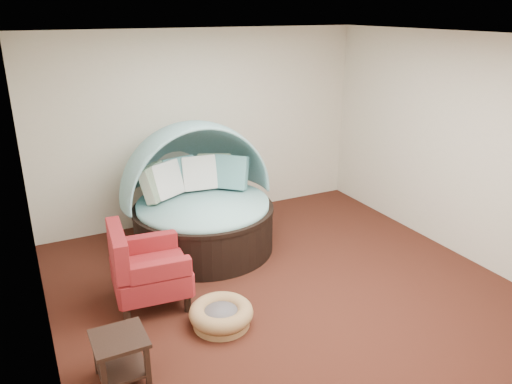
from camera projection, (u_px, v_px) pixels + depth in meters
name	position (u px, v px, depth m)	size (l,w,h in m)	color
floor	(285.00, 289.00, 5.77)	(5.00, 5.00, 0.00)	#411C12
wall_back	(203.00, 127.00, 7.38)	(5.00, 5.00, 0.00)	beige
wall_front	(482.00, 284.00, 3.18)	(5.00, 5.00, 0.00)	beige
wall_left	(32.00, 215.00, 4.23)	(5.00, 5.00, 0.00)	beige
wall_right	(458.00, 147.00, 6.33)	(5.00, 5.00, 0.00)	beige
ceiling	(290.00, 36.00, 4.79)	(5.00, 5.00, 0.00)	white
canopy_daybed	(199.00, 191.00, 6.58)	(2.04, 1.91, 1.70)	black
pet_basket	(221.00, 315.00, 5.08)	(0.79, 0.79, 0.23)	olive
red_armchair	(145.00, 268.00, 5.35)	(0.86, 0.87, 0.93)	black
side_table	(120.00, 352.00, 4.28)	(0.46, 0.46, 0.43)	black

